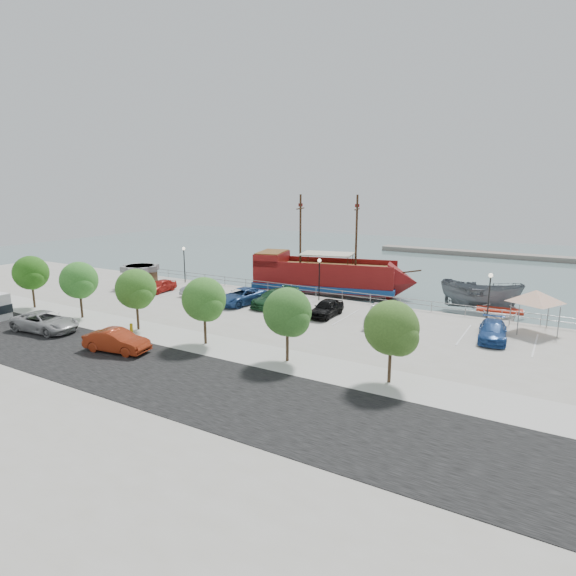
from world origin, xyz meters
The scene contains 33 objects.
ground centered at (0.00, 0.00, -1.00)m, with size 160.00×160.00×0.00m, color slate.
land_slab centered at (0.00, -21.00, -0.60)m, with size 100.00×58.00×1.20m, color #A09B8D.
street centered at (0.00, -16.00, 0.01)m, with size 100.00×8.00×0.04m, color black.
sidewalk centered at (0.00, -10.00, 0.01)m, with size 100.00×4.00×0.05m, color beige.
seawall_railing centered at (0.00, 7.80, 0.53)m, with size 50.00×0.06×1.00m.
far_shore centered at (10.00, 55.00, -0.60)m, with size 40.00×3.00×0.80m, color gray.
pirate_ship centered at (-1.43, 13.84, 1.00)m, with size 19.28×9.26×11.94m.
patrol_boat centered at (14.32, 13.45, 0.53)m, with size 2.97×7.91×3.06m, color #5A5F65.
speedboat centered at (16.44, 11.10, -0.30)m, with size 4.80×6.72×1.39m, color silver.
dock_west centered at (-14.37, 9.20, -0.82)m, with size 6.21×1.77×0.35m, color gray.
dock_mid centered at (8.44, 9.20, -0.82)m, with size 6.36×1.82×0.36m, color gray.
dock_east centered at (14.50, 9.20, -0.80)m, with size 6.98×1.99×0.40m, color gray.
shed centered at (-20.31, 1.72, 1.36)m, with size 3.79×3.79×2.56m.
canopy_tent centered at (19.53, 5.81, 3.36)m, with size 5.79×5.79×3.86m.
street_van centered at (-14.10, -14.05, 0.79)m, with size 2.62×5.67×1.58m, color #A2A2A2.
street_sedan centered at (-5.27, -14.45, 0.79)m, with size 1.67×4.79×1.58m, color maroon.
fire_hydrant centered at (-7.92, -10.80, 0.41)m, with size 0.26×0.26×0.76m.
lamp_post_left centered at (-18.00, 6.50, 2.94)m, with size 0.36×0.36×4.28m.
lamp_post_mid centered at (0.00, 6.50, 2.94)m, with size 0.36×0.36×4.28m.
lamp_post_right centered at (16.00, 6.50, 2.94)m, with size 0.36×0.36×4.28m.
tree_a centered at (-21.85, -10.07, 3.30)m, with size 3.30×3.20×5.00m.
tree_b centered at (-14.85, -10.07, 3.30)m, with size 3.30×3.20×5.00m.
tree_c centered at (-7.85, -10.07, 3.30)m, with size 3.30×3.20×5.00m.
tree_d centered at (-0.85, -10.07, 3.30)m, with size 3.30×3.20×5.00m.
tree_e centered at (6.15, -10.07, 3.30)m, with size 3.30×3.20×5.00m.
tree_f centered at (13.15, -10.07, 3.30)m, with size 3.30×3.20×5.00m.
parked_car_a centered at (-16.70, 1.22, 0.68)m, with size 1.61×3.99×1.36m, color red.
parked_car_b centered at (-12.31, 2.52, 0.72)m, with size 1.53×4.38×1.44m, color #A9ABB3.
parked_car_c centered at (-5.83, 1.27, 0.78)m, with size 2.58×5.60×1.56m, color navy.
parked_car_d centered at (-2.68, 2.22, 0.79)m, with size 2.21×5.44×1.58m, color #1A4825.
parked_car_e centered at (3.31, 1.41, 0.76)m, with size 1.80×4.48×1.53m, color black.
parked_car_f centered at (8.41, 1.49, 0.80)m, with size 1.70×4.87×1.61m, color silver.
parked_car_h centered at (17.09, 1.70, 0.71)m, with size 1.98×4.87×1.41m, color navy.
Camera 1 is at (21.37, -36.06, 11.49)m, focal length 30.00 mm.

